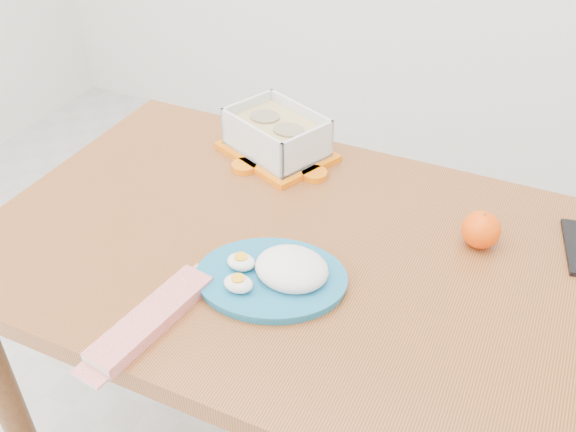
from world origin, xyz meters
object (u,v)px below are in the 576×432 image
at_px(dining_table, 288,284).
at_px(food_container, 277,135).
at_px(orange_fruit, 481,230).
at_px(rice_plate, 278,273).

xyz_separation_m(dining_table, food_container, (-0.16, 0.27, 0.16)).
relative_size(food_container, orange_fruit, 4.06).
bearing_deg(food_container, orange_fruit, 8.20).
bearing_deg(orange_fruit, dining_table, -155.96).
bearing_deg(orange_fruit, food_container, 165.05).
relative_size(dining_table, orange_fruit, 16.26).
height_order(food_container, orange_fruit, food_container).
xyz_separation_m(dining_table, rice_plate, (0.03, -0.11, 0.13)).
bearing_deg(orange_fruit, rice_plate, -139.15).
height_order(dining_table, food_container, food_container).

